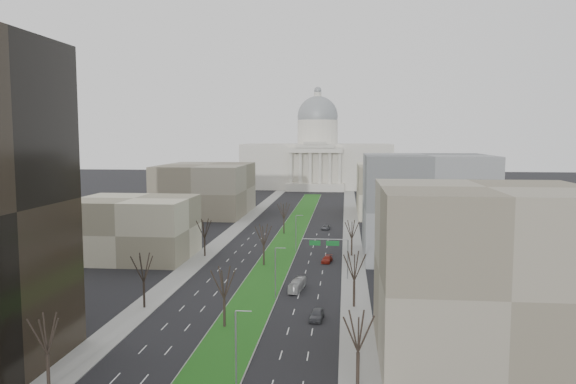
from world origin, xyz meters
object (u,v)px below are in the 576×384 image
Objects in this scene: car_grey_near at (317,314)px; car_red at (327,259)px; car_black at (294,286)px; car_grey_far at (326,227)px; box_van at (297,285)px.

car_grey_near is 1.00× the size of car_red.
car_grey_far is (3.47, 67.57, -0.03)m from car_black.
car_red is (5.31, 23.06, 0.01)m from car_black.
car_red reaches higher than car_grey_far.
car_black is at bearing 111.26° from car_grey_near.
car_black is 0.91m from box_van.
car_red is at bearing 87.02° from box_van.
box_van is at bearing -36.46° from car_black.
car_grey_near is at bearing -81.20° from car_red.
box_van reaches higher than car_red.
car_grey_near is 16.71m from box_van.
car_grey_far is at bearing 91.76° from car_black.
car_grey_far is (-1.63, 84.23, -0.16)m from car_grey_near.
car_grey_near reaches higher than car_black.
box_van is (-4.46, 16.11, 0.21)m from car_grey_near.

